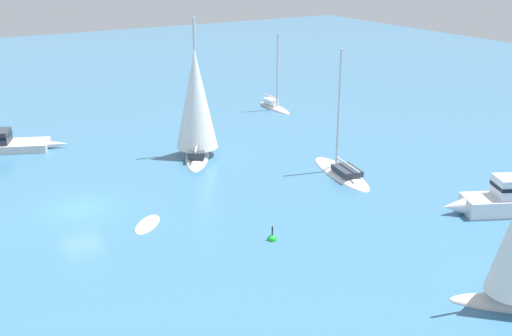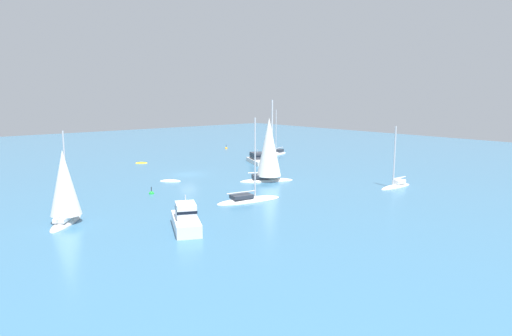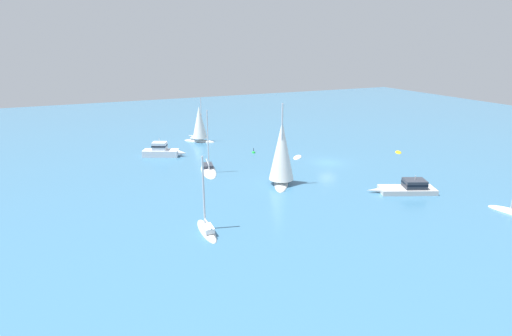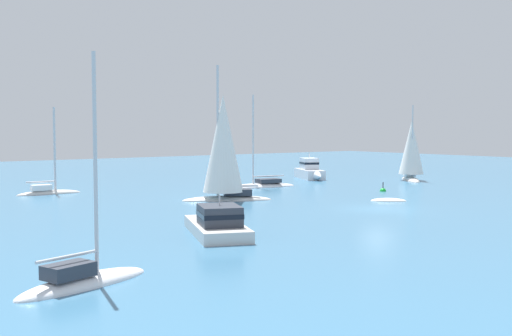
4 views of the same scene
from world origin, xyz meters
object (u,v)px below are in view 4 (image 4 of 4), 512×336
(ketch, at_px, (261,186))
(powerboat_1, at_px, (310,171))
(yacht, at_px, (224,150))
(sailboat, at_px, (48,191))
(powerboat, at_px, (217,223))
(rib, at_px, (388,201))
(mooring_buoy, at_px, (383,191))
(sloop, at_px, (411,153))
(sloop_1, at_px, (83,281))

(ketch, xyz_separation_m, powerboat_1, (4.37, -10.33, 0.72))
(yacht, bearing_deg, powerboat_1, -120.84)
(powerboat_1, bearing_deg, sailboat, -67.85)
(ketch, height_order, powerboat, ketch)
(ketch, distance_m, yacht, 11.96)
(sailboat, bearing_deg, rib, -45.37)
(rib, xyz_separation_m, yacht, (8.02, 9.87, 3.91))
(powerboat, distance_m, mooring_buoy, 26.22)
(powerboat, bearing_deg, sailboat, 23.32)
(sloop, height_order, powerboat, sloop)
(sloop, distance_m, powerboat, 38.83)
(rib, height_order, sloop_1, sloop_1)
(ketch, distance_m, sloop, 18.07)
(sloop, relative_size, powerboat, 1.04)
(sailboat, bearing_deg, mooring_buoy, -30.47)
(ketch, relative_size, sloop, 1.08)
(rib, relative_size, powerboat_1, 0.40)
(yacht, xyz_separation_m, powerboat_1, (11.28, -19.32, -3.06))
(rib, distance_m, yacht, 13.30)
(sailboat, height_order, sloop_1, sloop_1)
(rib, bearing_deg, yacht, 3.90)
(rib, bearing_deg, sloop, -103.28)
(sloop, relative_size, yacht, 0.79)
(sailboat, bearing_deg, ketch, -15.92)
(sloop, bearing_deg, ketch, -63.05)
(rib, height_order, mooring_buoy, mooring_buoy)
(sloop_1, bearing_deg, powerboat, 14.99)
(sailboat, xyz_separation_m, yacht, (-12.87, -9.27, 3.65))
(sailboat, distance_m, powerboat_1, 28.64)
(ketch, bearing_deg, mooring_buoy, 133.35)
(ketch, distance_m, powerboat, 26.62)
(powerboat_1, height_order, sloop_1, sloop_1)
(powerboat, relative_size, mooring_buoy, 7.48)
(powerboat, height_order, rib, powerboat)
(ketch, height_order, sailboat, ketch)
(ketch, xyz_separation_m, sloop_1, (-25.39, 27.68, 0.03))
(sailboat, distance_m, yacht, 16.27)
(powerboat, bearing_deg, mooring_buoy, -45.12)
(sailboat, xyz_separation_m, powerboat_1, (-1.59, -28.59, 0.60))
(sailboat, relative_size, powerboat, 0.95)
(sloop, height_order, powerboat_1, sloop)
(powerboat, bearing_deg, yacht, -12.80)
(sailboat, distance_m, rib, 28.33)
(powerboat, distance_m, sloop_1, 11.27)
(ketch, distance_m, rib, 14.96)
(rib, xyz_separation_m, mooring_buoy, (5.21, -5.36, 0.01))
(ketch, distance_m, sloop_1, 37.57)
(yacht, xyz_separation_m, mooring_buoy, (-2.81, -15.23, -3.90))
(rib, distance_m, mooring_buoy, 7.48)
(sloop, xyz_separation_m, mooring_buoy, (-5.81, 11.16, -3.00))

